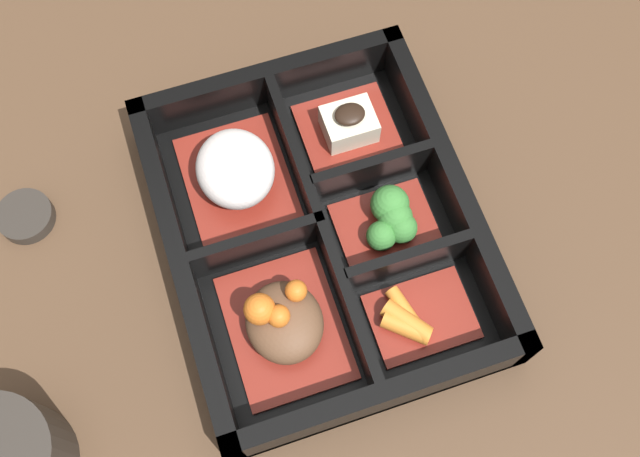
# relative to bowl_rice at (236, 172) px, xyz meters

# --- Properties ---
(ground_plane) EXTENTS (3.00, 3.00, 0.00)m
(ground_plane) POSITION_rel_bowl_rice_xyz_m (-0.06, -0.05, -0.03)
(ground_plane) COLOR #4C3523
(bento_base) EXTENTS (0.29, 0.23, 0.01)m
(bento_base) POSITION_rel_bowl_rice_xyz_m (-0.06, -0.05, -0.03)
(bento_base) COLOR black
(bento_base) RESTS_ON ground_plane
(bento_rim) EXTENTS (0.29, 0.23, 0.05)m
(bento_rim) POSITION_rel_bowl_rice_xyz_m (-0.06, -0.05, -0.01)
(bento_rim) COLOR black
(bento_rim) RESTS_ON ground_plane
(bowl_stew) EXTENTS (0.11, 0.08, 0.05)m
(bowl_stew) POSITION_rel_bowl_rice_xyz_m (-0.13, 0.00, -0.01)
(bowl_stew) COLOR maroon
(bowl_stew) RESTS_ON bento_base
(bowl_rice) EXTENTS (0.11, 0.08, 0.05)m
(bowl_rice) POSITION_rel_bowl_rice_xyz_m (0.00, 0.00, 0.00)
(bowl_rice) COLOR maroon
(bowl_rice) RESTS_ON bento_base
(bowl_carrots) EXTENTS (0.06, 0.08, 0.02)m
(bowl_carrots) POSITION_rel_bowl_rice_xyz_m (-0.15, -0.09, -0.02)
(bowl_carrots) COLOR maroon
(bowl_carrots) RESTS_ON bento_base
(bowl_greens) EXTENTS (0.06, 0.08, 0.04)m
(bowl_greens) POSITION_rel_bowl_rice_xyz_m (-0.07, -0.10, -0.01)
(bowl_greens) COLOR maroon
(bowl_greens) RESTS_ON bento_base
(bowl_tofu) EXTENTS (0.08, 0.08, 0.04)m
(bowl_tofu) POSITION_rel_bowl_rice_xyz_m (0.02, -0.10, -0.01)
(bowl_tofu) COLOR maroon
(bowl_tofu) RESTS_ON bento_base
(sauce_dish) EXTENTS (0.05, 0.05, 0.01)m
(sauce_dish) POSITION_rel_bowl_rice_xyz_m (0.03, 0.17, -0.03)
(sauce_dish) COLOR #2D2823
(sauce_dish) RESTS_ON ground_plane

